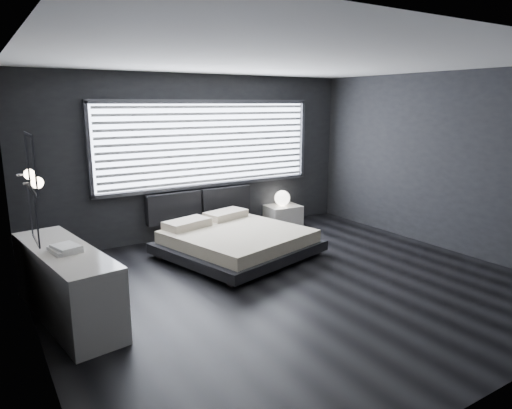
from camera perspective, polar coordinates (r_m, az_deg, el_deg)
room at (r=5.71m, az=4.55°, el=3.32°), size 6.04×6.00×2.80m
window at (r=8.08m, az=-5.83°, el=7.52°), size 4.14×0.09×1.52m
headboard at (r=8.09m, az=-6.95°, el=0.04°), size 1.96×0.16×0.52m
sconce_near at (r=4.65m, az=-25.71°, el=2.47°), size 0.18×0.11×0.11m
sconce_far at (r=5.24m, az=-26.51°, el=3.40°), size 0.18×0.11×0.11m
wall_art_upper at (r=4.01m, az=-26.31°, el=4.61°), size 0.01×0.48×0.48m
wall_art_lower at (r=4.34m, az=-26.07°, el=-1.19°), size 0.01×0.48×0.48m
bed at (r=7.06m, az=-2.47°, el=-4.48°), size 2.45×2.38×0.52m
nightstand at (r=8.89m, az=3.32°, el=-1.29°), size 0.68×0.58×0.37m
orb_lamp at (r=8.80m, az=3.29°, el=0.81°), size 0.30×0.30×0.30m
dresser at (r=5.44m, az=-22.61°, el=-9.10°), size 0.84×2.05×0.79m
book_stack at (r=5.19m, az=-22.72°, el=-5.09°), size 0.32×0.39×0.07m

